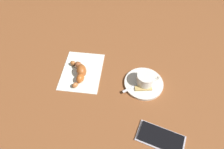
{
  "coord_description": "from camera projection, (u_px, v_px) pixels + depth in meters",
  "views": [
    {
      "loc": [
        0.17,
        -0.42,
        0.6
      ],
      "look_at": [
        0.01,
        -0.01,
        0.02
      ],
      "focal_mm": 30.98,
      "sensor_mm": 36.0,
      "label": 1
    }
  ],
  "objects": [
    {
      "name": "espresso_cup",
      "position": [
        146.0,
        79.0,
        0.7
      ],
      "size": [
        0.08,
        0.06,
        0.05
      ],
      "color": "white",
      "rests_on": "saucer"
    },
    {
      "name": "saucer",
      "position": [
        144.0,
        83.0,
        0.72
      ],
      "size": [
        0.15,
        0.15,
        0.01
      ],
      "primitive_type": "cylinder",
      "color": "white",
      "rests_on": "ground"
    },
    {
      "name": "cell_phone",
      "position": [
        161.0,
        138.0,
        0.6
      ],
      "size": [
        0.15,
        0.08,
        0.01
      ],
      "color": "#BBB5BF",
      "rests_on": "ground"
    },
    {
      "name": "sugar_packet",
      "position": [
        143.0,
        88.0,
        0.7
      ],
      "size": [
        0.07,
        0.05,
        0.01
      ],
      "primitive_type": "cube",
      "rotation": [
        0.0,
        0.0,
        6.7
      ],
      "color": "tan",
      "rests_on": "saucer"
    },
    {
      "name": "teaspoon",
      "position": [
        143.0,
        82.0,
        0.72
      ],
      "size": [
        0.1,
        0.11,
        0.01
      ],
      "color": "silver",
      "rests_on": "saucer"
    },
    {
      "name": "ground_plane",
      "position": [
        111.0,
        76.0,
        0.75
      ],
      "size": [
        1.8,
        1.8,
        0.0
      ],
      "primitive_type": "plane",
      "color": "brown"
    },
    {
      "name": "napkin",
      "position": [
        82.0,
        71.0,
        0.76
      ],
      "size": [
        0.2,
        0.23,
        0.0
      ],
      "primitive_type": "cube",
      "rotation": [
        0.0,
        0.0,
        0.25
      ],
      "color": "white",
      "rests_on": "ground"
    },
    {
      "name": "croissant",
      "position": [
        80.0,
        71.0,
        0.73
      ],
      "size": [
        0.1,
        0.12,
        0.04
      ],
      "color": "#B96D39",
      "rests_on": "napkin"
    }
  ]
}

